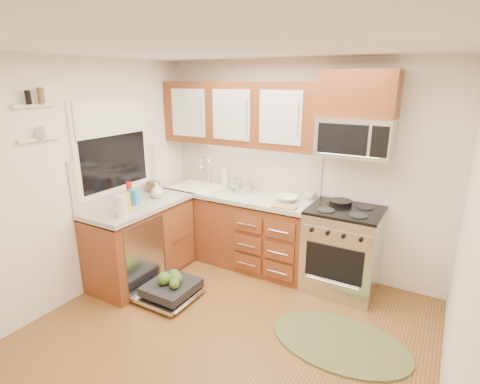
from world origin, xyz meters
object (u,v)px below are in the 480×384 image
Objects in this scene: dishwasher at (169,290)px; skillet at (340,202)px; microwave at (355,137)px; sink at (199,196)px; rug at (340,342)px; bowl_a at (287,199)px; cup at (310,195)px; cutting_board at (285,207)px; stock_pot at (243,188)px; range at (342,250)px; bowl_b at (240,186)px; upper_cabinets at (239,114)px; paper_towel_roll at (122,206)px.

skillet is at bearing 40.96° from dishwasher.
microwave is 2.13m from sink.
rug is at bearing -22.61° from sink.
bowl_a is 0.29m from cup.
cup is (-0.48, 0.10, -0.73)m from microwave.
cutting_board is (-0.88, 0.72, 0.92)m from rug.
stock_pot is at bearing 5.73° from sink.
range is 3.59× the size of cutting_board.
sink reaches higher than dishwasher.
stock_pot is at bearing -177.08° from microwave.
stock_pot is at bearing 78.09° from dishwasher.
bowl_b reaches higher than rug.
sink is 2.28× the size of bowl_b.
upper_cabinets is 1.59m from skillet.
upper_cabinets is 1.29m from cup.
microwave is 3.77× the size of stock_pot.
bowl_a is (-0.59, -0.12, -0.02)m from skillet.
microwave is at bearing 36.62° from paper_towel_roll.
paper_towel_roll is at bearing -143.38° from microwave.
upper_cabinets is 3.31× the size of sink.
paper_towel_roll is at bearing -145.74° from range.
microwave is at bearing -3.09° from skillet.
skillet is 0.62m from cutting_board.
upper_cabinets is 7.75× the size of cutting_board.
range is at bearing -6.21° from bowl_b.
skillet is at bearing 3.39° from stock_pot.
cup is at bearing 46.70° from bowl_a.
bowl_b is at bearing 16.38° from sink.
bowl_a is 0.72m from bowl_b.
stock_pot reaches higher than skillet.
paper_towel_roll reaches higher than dishwasher.
skillet is at bearing -0.87° from upper_cabinets.
range is at bearing 0.30° from sink.
microwave is at bearing -1.27° from bowl_b.
cup is at bearing 123.14° from rug.
upper_cabinets is at bearing 16.45° from sink.
bowl_b is 0.91m from cup.
bowl_b is at bearing -175.61° from cup.
upper_cabinets is 1.18m from bowl_a.
paper_towel_roll is at bearing -133.38° from cup.
cutting_board is at bearing -107.32° from cup.
microwave reaches higher than cutting_board.
range is 1.39m from stock_pot.
rug is 2.46m from paper_towel_roll.
dishwasher is at bearing -135.18° from cutting_board.
stock_pot reaches higher than bowl_b.
upper_cabinets is 1.21m from sink.
sink is (-0.52, -0.16, -1.07)m from upper_cabinets.
sink is 0.50× the size of rug.
bowl_b is (0.16, 1.28, 0.87)m from dishwasher.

